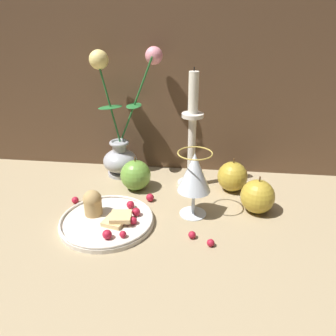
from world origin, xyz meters
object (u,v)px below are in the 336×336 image
object	(u,v)px
candlestick	(192,138)
apple_beside_vase	(136,175)
plate_with_pastries	(106,218)
apple_near_glass	(232,176)
vase	(121,139)
wine_glass	(194,174)
apple_at_table_edge	(258,196)

from	to	relation	value
candlestick	apple_beside_vase	distance (m)	0.18
plate_with_pastries	apple_near_glass	size ratio (longest dim) A/B	2.31
vase	apple_beside_vase	bearing A→B (deg)	-55.67
vase	wine_glass	world-z (taller)	vase
candlestick	apple_beside_vase	world-z (taller)	candlestick
candlestick	apple_near_glass	bearing A→B (deg)	-6.41
apple_near_glass	apple_at_table_edge	bearing A→B (deg)	-62.38
wine_glass	apple_near_glass	world-z (taller)	wine_glass
apple_beside_vase	apple_at_table_edge	bearing A→B (deg)	-13.89
apple_near_glass	plate_with_pastries	bearing A→B (deg)	-146.53
candlestick	apple_beside_vase	size ratio (longest dim) A/B	3.39
plate_with_pastries	wine_glass	xyz separation A→B (m)	(0.19, 0.06, 0.09)
plate_with_pastries	vase	bearing A→B (deg)	95.37
plate_with_pastries	wine_glass	bearing A→B (deg)	17.54
apple_near_glass	apple_at_table_edge	size ratio (longest dim) A/B	0.99
vase	apple_near_glass	bearing A→B (deg)	-10.95
vase	apple_beside_vase	xyz separation A→B (m)	(0.06, -0.08, -0.07)
apple_beside_vase	apple_at_table_edge	xyz separation A→B (m)	(0.31, -0.08, -0.00)
candlestick	vase	bearing A→B (deg)	166.62
vase	apple_at_table_edge	distance (m)	0.41
apple_at_table_edge	candlestick	bearing A→B (deg)	145.36
candlestick	apple_beside_vase	xyz separation A→B (m)	(-0.14, -0.04, -0.10)
wine_glass	apple_near_glass	bearing A→B (deg)	53.44
plate_with_pastries	apple_beside_vase	bearing A→B (deg)	78.47
candlestick	apple_near_glass	world-z (taller)	candlestick
candlestick	apple_beside_vase	bearing A→B (deg)	-165.84
plate_with_pastries	apple_near_glass	world-z (taller)	apple_near_glass
wine_glass	apple_beside_vase	world-z (taller)	wine_glass
apple_beside_vase	apple_near_glass	size ratio (longest dim) A/B	1.02
plate_with_pastries	wine_glass	world-z (taller)	wine_glass
candlestick	apple_at_table_edge	world-z (taller)	candlestick
plate_with_pastries	apple_near_glass	distance (m)	0.35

